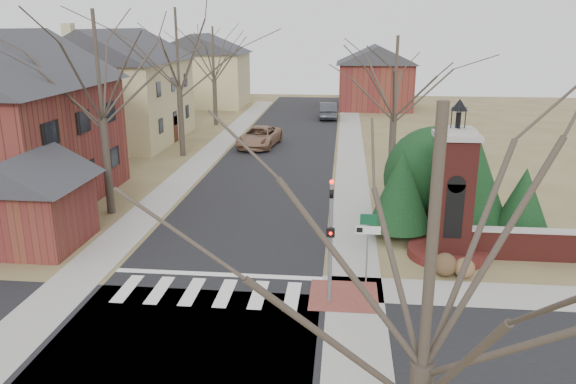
# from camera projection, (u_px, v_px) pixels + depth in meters

# --- Properties ---
(ground) EXTENTS (120.00, 120.00, 0.00)m
(ground) POSITION_uv_depth(u_px,v_px,m) (203.00, 303.00, 19.24)
(ground) COLOR brown
(ground) RESTS_ON ground
(main_street) EXTENTS (8.00, 70.00, 0.01)m
(main_street) POSITION_uv_depth(u_px,v_px,m) (278.00, 158.00, 40.21)
(main_street) COLOR black
(main_street) RESTS_ON ground
(cross_street) EXTENTS (120.00, 8.00, 0.01)m
(cross_street) POSITION_uv_depth(u_px,v_px,m) (178.00, 352.00, 16.38)
(cross_street) COLOR black
(cross_street) RESTS_ON ground
(crosswalk_zone) EXTENTS (8.00, 2.20, 0.02)m
(crosswalk_zone) POSITION_uv_depth(u_px,v_px,m) (209.00, 292.00, 20.00)
(crosswalk_zone) COLOR silver
(crosswalk_zone) RESTS_ON ground
(stop_bar) EXTENTS (8.00, 0.35, 0.02)m
(stop_bar) POSITION_uv_depth(u_px,v_px,m) (218.00, 275.00, 21.43)
(stop_bar) COLOR silver
(stop_bar) RESTS_ON ground
(sidewalk_right_main) EXTENTS (2.00, 60.00, 0.02)m
(sidewalk_right_main) POSITION_uv_depth(u_px,v_px,m) (351.00, 159.00, 39.71)
(sidewalk_right_main) COLOR gray
(sidewalk_right_main) RESTS_ON ground
(sidewalk_left) EXTENTS (2.00, 60.00, 0.02)m
(sidewalk_left) POSITION_uv_depth(u_px,v_px,m) (207.00, 156.00, 40.71)
(sidewalk_left) COLOR gray
(sidewalk_left) RESTS_ON ground
(curb_apron) EXTENTS (2.40, 2.40, 0.02)m
(curb_apron) POSITION_uv_depth(u_px,v_px,m) (344.00, 296.00, 19.73)
(curb_apron) COLOR brown
(curb_apron) RESTS_ON ground
(traffic_signal_pole) EXTENTS (0.28, 0.41, 4.50)m
(traffic_signal_pole) POSITION_uv_depth(u_px,v_px,m) (331.00, 231.00, 18.63)
(traffic_signal_pole) COLOR slate
(traffic_signal_pole) RESTS_ON ground
(sign_post) EXTENTS (0.90, 0.07, 2.75)m
(sign_post) POSITION_uv_depth(u_px,v_px,m) (368.00, 235.00, 20.04)
(sign_post) COLOR slate
(sign_post) RESTS_ON ground
(brick_gate_monument) EXTENTS (3.20, 3.20, 6.47)m
(brick_gate_monument) POSITION_uv_depth(u_px,v_px,m) (451.00, 207.00, 22.51)
(brick_gate_monument) COLOR #5C201B
(brick_gate_monument) RESTS_ON ground
(brick_garden_wall) EXTENTS (7.50, 0.50, 1.30)m
(brick_garden_wall) POSITION_uv_depth(u_px,v_px,m) (562.00, 246.00, 22.52)
(brick_garden_wall) COLOR #5C201B
(brick_garden_wall) RESTS_ON ground
(house_stucco_left) EXTENTS (9.80, 12.80, 9.28)m
(house_stucco_left) POSITION_uv_depth(u_px,v_px,m) (118.00, 84.00, 44.96)
(house_stucco_left) COLOR beige
(house_stucco_left) RESTS_ON ground
(garage_left) EXTENTS (4.80, 4.80, 4.29)m
(garage_left) POSITION_uv_depth(u_px,v_px,m) (30.00, 196.00, 23.70)
(garage_left) COLOR brown
(garage_left) RESTS_ON ground
(house_distant_left) EXTENTS (10.80, 8.80, 8.53)m
(house_distant_left) POSITION_uv_depth(u_px,v_px,m) (201.00, 69.00, 64.93)
(house_distant_left) COLOR beige
(house_distant_left) RESTS_ON ground
(house_distant_right) EXTENTS (8.80, 8.80, 7.30)m
(house_distant_right) POSITION_uv_depth(u_px,v_px,m) (375.00, 76.00, 63.17)
(house_distant_right) COLOR brown
(house_distant_right) RESTS_ON ground
(evergreen_near) EXTENTS (2.80, 2.80, 4.10)m
(evergreen_near) POSITION_uv_depth(u_px,v_px,m) (401.00, 188.00, 24.56)
(evergreen_near) COLOR #473D33
(evergreen_near) RESTS_ON ground
(evergreen_mid) EXTENTS (3.40, 3.40, 4.70)m
(evergreen_mid) POSITION_uv_depth(u_px,v_px,m) (473.00, 176.00, 25.30)
(evergreen_mid) COLOR #473D33
(evergreen_mid) RESTS_ON ground
(evergreen_far) EXTENTS (2.40, 2.40, 3.30)m
(evergreen_far) POSITION_uv_depth(u_px,v_px,m) (524.00, 199.00, 24.36)
(evergreen_far) COLOR #473D33
(evergreen_far) RESTS_ON ground
(evergreen_mass) EXTENTS (4.80, 4.80, 4.80)m
(evergreen_mass) POSITION_uv_depth(u_px,v_px,m) (434.00, 173.00, 26.74)
(evergreen_mass) COLOR black
(evergreen_mass) RESTS_ON ground
(bare_tree_0) EXTENTS (8.05, 8.05, 11.15)m
(bare_tree_0) POSITION_uv_depth(u_px,v_px,m) (97.00, 57.00, 26.29)
(bare_tree_0) COLOR #473D33
(bare_tree_0) RESTS_ON ground
(bare_tree_1) EXTENTS (8.40, 8.40, 11.64)m
(bare_tree_1) POSITION_uv_depth(u_px,v_px,m) (177.00, 42.00, 38.58)
(bare_tree_1) COLOR #473D33
(bare_tree_1) RESTS_ON ground
(bare_tree_2) EXTENTS (7.35, 7.35, 10.19)m
(bare_tree_2) POSITION_uv_depth(u_px,v_px,m) (213.00, 49.00, 51.31)
(bare_tree_2) COLOR #473D33
(bare_tree_2) RESTS_ON ground
(bare_tree_3) EXTENTS (7.00, 7.00, 9.70)m
(bare_tree_3) POSITION_uv_depth(u_px,v_px,m) (396.00, 70.00, 31.85)
(bare_tree_3) COLOR #473D33
(bare_tree_3) RESTS_ON ground
(bare_tree_4) EXTENTS (6.65, 6.65, 9.21)m
(bare_tree_4) POSITION_uv_depth(u_px,v_px,m) (434.00, 224.00, 8.26)
(bare_tree_4) COLOR #473D33
(bare_tree_4) RESTS_ON ground
(pickup_truck) EXTENTS (3.22, 5.86, 1.55)m
(pickup_truck) POSITION_uv_depth(u_px,v_px,m) (259.00, 137.00, 43.66)
(pickup_truck) COLOR #90684E
(pickup_truck) RESTS_ON ground
(distant_car) EXTENTS (1.96, 5.05, 1.64)m
(distant_car) POSITION_uv_depth(u_px,v_px,m) (328.00, 110.00, 56.84)
(distant_car) COLOR #393C41
(distant_car) RESTS_ON ground
(dry_shrub_left) EXTENTS (0.90, 0.90, 0.90)m
(dry_shrub_left) POSITION_uv_depth(u_px,v_px,m) (445.00, 265.00, 21.24)
(dry_shrub_left) COLOR #4D3923
(dry_shrub_left) RESTS_ON ground
(dry_shrub_right) EXTENTS (0.78, 0.78, 0.78)m
(dry_shrub_right) POSITION_uv_depth(u_px,v_px,m) (464.00, 268.00, 21.09)
(dry_shrub_right) COLOR brown
(dry_shrub_right) RESTS_ON ground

